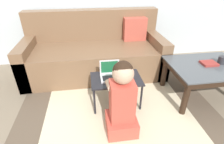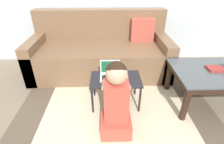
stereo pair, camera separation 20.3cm
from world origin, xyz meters
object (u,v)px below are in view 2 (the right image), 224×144
couch (101,52)px  person_seated (116,102)px  laptop (110,75)px  computer_mouse (125,77)px  laptop_desk (116,82)px  book_on_table (215,69)px  coffee_table (212,76)px

couch → person_seated: 1.31m
laptop → person_seated: 0.46m
couch → computer_mouse: 0.92m
laptop_desk → book_on_table: book_on_table is taller
laptop → book_on_table: laptop is taller
laptop_desk → person_seated: (-0.02, -0.43, 0.05)m
coffee_table → laptop_desk: bearing=179.7°
laptop → computer_mouse: laptop is taller
laptop → book_on_table: 1.22m
coffee_table → laptop: laptop is taller
person_seated → book_on_table: person_seated is taller
laptop_desk → computer_mouse: size_ratio=6.14×
book_on_table → laptop_desk: bearing=-179.2°
coffee_table → person_seated: bearing=-159.5°
book_on_table → computer_mouse: bearing=-179.2°
laptop_desk → laptop: bearing=158.3°
computer_mouse → person_seated: (-0.13, -0.43, -0.01)m
laptop_desk → laptop: size_ratio=2.54×
laptop → book_on_table: size_ratio=1.26×
laptop → coffee_table: bearing=-1.5°
computer_mouse → book_on_table: bearing=0.8°
computer_mouse → laptop_desk: bearing=-179.4°
coffee_table → book_on_table: 0.09m
laptop_desk → laptop: laptop is taller
laptop → laptop_desk: bearing=-21.7°
laptop_desk → laptop: 0.10m
laptop_desk → computer_mouse: computer_mouse is taller
computer_mouse → coffee_table: bearing=-0.4°
coffee_table → laptop: 1.19m
laptop → person_seated: bearing=-84.1°
book_on_table → person_seated: bearing=-159.0°
couch → computer_mouse: couch is taller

